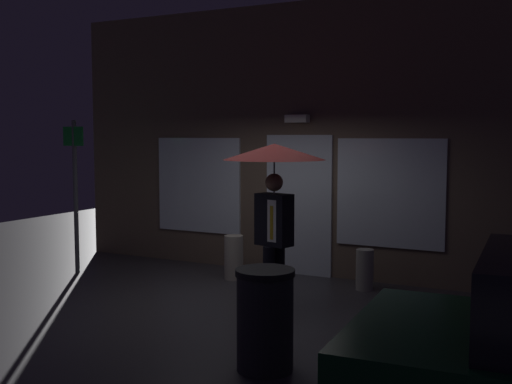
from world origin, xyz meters
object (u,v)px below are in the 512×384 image
(sidewalk_bollard_2, at_px, (365,270))
(trash_bin, at_px, (265,319))
(sidewalk_bollard, at_px, (234,257))
(street_sign_post, at_px, (75,187))
(person_with_umbrella, at_px, (274,174))

(sidewalk_bollard_2, height_order, trash_bin, trash_bin)
(sidewalk_bollard, height_order, sidewalk_bollard_2, sidewalk_bollard)
(sidewalk_bollard, relative_size, sidewalk_bollard_2, 1.16)
(street_sign_post, bearing_deg, sidewalk_bollard_2, 13.03)
(person_with_umbrella, relative_size, sidewalk_bollard, 3.10)
(sidewalk_bollard, bearing_deg, street_sign_post, -162.74)
(sidewalk_bollard, bearing_deg, sidewalk_bollard_2, 7.62)
(person_with_umbrella, distance_m, trash_bin, 2.43)
(sidewalk_bollard, bearing_deg, trash_bin, -56.29)
(street_sign_post, distance_m, sidewalk_bollard, 2.76)
(person_with_umbrella, xyz_separation_m, sidewalk_bollard, (-1.25, 1.19, -1.38))
(person_with_umbrella, relative_size, street_sign_post, 0.86)
(trash_bin, bearing_deg, person_with_umbrella, 113.27)
(sidewalk_bollard_2, bearing_deg, street_sign_post, -166.97)
(sidewalk_bollard, distance_m, sidewalk_bollard_2, 2.00)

